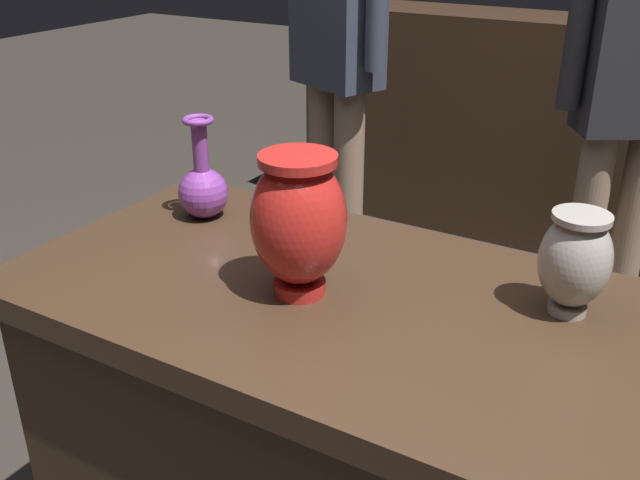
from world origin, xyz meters
name	(u,v)px	position (x,y,z in m)	size (l,w,h in m)	color
display_plinth	(338,465)	(0.00, 0.00, 0.40)	(1.20, 0.64, 0.80)	#382619
back_display_shelf	(586,139)	(0.00, 2.20, 0.49)	(2.60, 0.40, 0.99)	#382619
vase_centerpiece	(299,220)	(-0.06, -0.04, 0.94)	(0.16, 0.16, 0.25)	red
vase_tall_behind	(575,260)	(0.36, 0.13, 0.90)	(0.12, 0.12, 0.18)	gray
vase_left_accent	(203,186)	(-0.42, 0.14, 0.87)	(0.11, 0.11, 0.22)	#7A388E
visitor_center_back	(635,87)	(0.25, 1.42, 0.91)	(0.41, 0.32, 1.55)	#846B56
visitor_near_left	(337,36)	(-0.70, 1.23, 1.01)	(0.44, 0.29, 1.70)	#846B56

